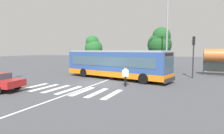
% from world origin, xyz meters
% --- Properties ---
extents(ground_plane, '(160.00, 160.00, 0.00)m').
position_xyz_m(ground_plane, '(0.00, 0.00, 0.00)').
color(ground_plane, '#424449').
extents(city_transit_bus, '(12.38, 5.35, 3.06)m').
position_xyz_m(city_transit_bus, '(0.32, 3.63, 1.59)').
color(city_transit_bus, black).
rests_on(city_transit_bus, ground_plane).
extents(pedestrian_crossing_street, '(0.54, 0.42, 1.72)m').
position_xyz_m(pedestrian_crossing_street, '(2.75, -0.10, 0.97)').
color(pedestrian_crossing_street, black).
rests_on(pedestrian_crossing_street, ground_plane).
extents(parked_car_white, '(2.05, 4.59, 1.35)m').
position_xyz_m(parked_car_white, '(-5.60, 17.09, 0.77)').
color(parked_car_white, black).
rests_on(parked_car_white, ground_plane).
extents(parked_car_charcoal, '(1.97, 4.55, 1.35)m').
position_xyz_m(parked_car_charcoal, '(-2.93, 16.53, 0.77)').
color(parked_car_charcoal, black).
rests_on(parked_car_charcoal, ground_plane).
extents(parked_car_blue, '(1.98, 4.55, 1.35)m').
position_xyz_m(parked_car_blue, '(-0.33, 16.72, 0.77)').
color(parked_car_blue, black).
rests_on(parked_car_blue, ground_plane).
extents(parked_car_teal, '(1.95, 4.54, 1.35)m').
position_xyz_m(parked_car_teal, '(2.36, 16.56, 0.77)').
color(parked_car_teal, black).
rests_on(parked_car_teal, ground_plane).
extents(traffic_light_far_corner, '(0.33, 0.32, 4.58)m').
position_xyz_m(traffic_light_far_corner, '(8.08, 7.24, 3.08)').
color(traffic_light_far_corner, '#28282B').
rests_on(traffic_light_far_corner, ground_plane).
extents(twin_arm_street_lamp, '(4.21, 0.32, 10.44)m').
position_xyz_m(twin_arm_street_lamp, '(4.73, 11.57, 6.28)').
color(twin_arm_street_lamp, '#939399').
rests_on(twin_arm_street_lamp, ground_plane).
extents(background_tree_left, '(3.41, 3.41, 5.94)m').
position_xyz_m(background_tree_left, '(-9.82, 17.39, 3.81)').
color(background_tree_left, brown).
rests_on(background_tree_left, ground_plane).
extents(background_tree_right, '(4.02, 4.02, 6.92)m').
position_xyz_m(background_tree_right, '(2.93, 17.35, 4.41)').
color(background_tree_right, brown).
rests_on(background_tree_right, ground_plane).
extents(crosswalk_painted_stripes, '(7.76, 3.24, 0.01)m').
position_xyz_m(crosswalk_painted_stripes, '(-0.78, -3.27, 0.00)').
color(crosswalk_painted_stripes, silver).
rests_on(crosswalk_painted_stripes, ground_plane).
extents(lane_center_line, '(0.16, 24.00, 0.01)m').
position_xyz_m(lane_center_line, '(-0.02, 2.00, 0.00)').
color(lane_center_line, silver).
rests_on(lane_center_line, ground_plane).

